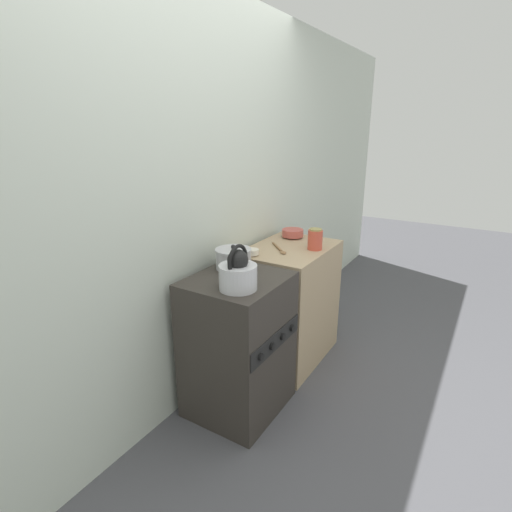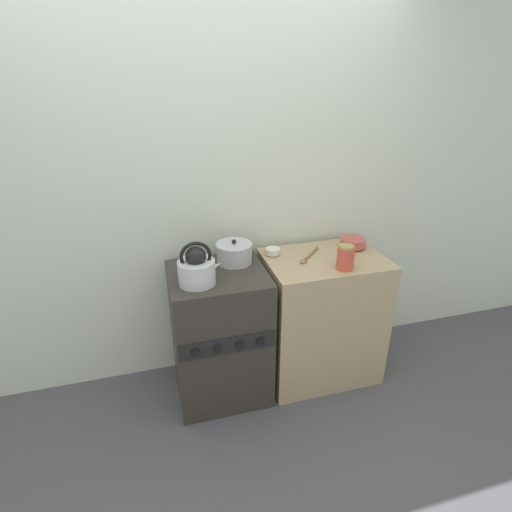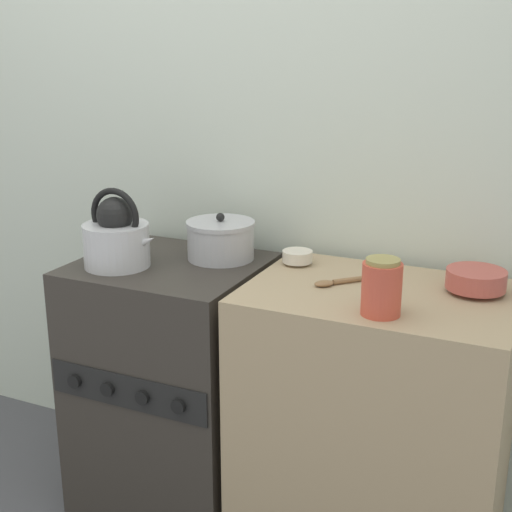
{
  "view_description": "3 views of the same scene",
  "coord_description": "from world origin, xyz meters",
  "px_view_note": "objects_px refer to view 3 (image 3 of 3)",
  "views": [
    {
      "loc": [
        -1.79,
        -0.96,
        1.72
      ],
      "look_at": [
        0.25,
        0.29,
        0.94
      ],
      "focal_mm": 28.0,
      "sensor_mm": 36.0,
      "label": 1
    },
    {
      "loc": [
        -0.34,
        -1.82,
        1.96
      ],
      "look_at": [
        0.25,
        0.29,
        0.94
      ],
      "focal_mm": 28.0,
      "sensor_mm": 36.0,
      "label": 2
    },
    {
      "loc": [
        1.17,
        -1.6,
        1.57
      ],
      "look_at": [
        0.3,
        0.29,
        0.93
      ],
      "focal_mm": 50.0,
      "sensor_mm": 36.0,
      "label": 3
    }
  ],
  "objects_px": {
    "kettle": "(117,238)",
    "small_ceramic_bowl": "(297,257)",
    "enamel_bowl": "(476,280)",
    "storage_jar": "(382,287)",
    "stove": "(173,386)",
    "cooking_pot": "(221,240)"
  },
  "relations": [
    {
      "from": "cooking_pot",
      "to": "enamel_bowl",
      "type": "relative_size",
      "value": 1.35
    },
    {
      "from": "kettle",
      "to": "storage_jar",
      "type": "distance_m",
      "value": 0.87
    },
    {
      "from": "stove",
      "to": "enamel_bowl",
      "type": "relative_size",
      "value": 5.28
    },
    {
      "from": "enamel_bowl",
      "to": "small_ceramic_bowl",
      "type": "relative_size",
      "value": 1.75
    },
    {
      "from": "enamel_bowl",
      "to": "stove",
      "type": "bearing_deg",
      "value": -173.4
    },
    {
      "from": "stove",
      "to": "storage_jar",
      "type": "bearing_deg",
      "value": -12.51
    },
    {
      "from": "cooking_pot",
      "to": "small_ceramic_bowl",
      "type": "relative_size",
      "value": 2.36
    },
    {
      "from": "kettle",
      "to": "small_ceramic_bowl",
      "type": "height_order",
      "value": "kettle"
    },
    {
      "from": "enamel_bowl",
      "to": "storage_jar",
      "type": "distance_m",
      "value": 0.34
    },
    {
      "from": "kettle",
      "to": "stove",
      "type": "bearing_deg",
      "value": 36.11
    },
    {
      "from": "enamel_bowl",
      "to": "storage_jar",
      "type": "relative_size",
      "value": 1.11
    },
    {
      "from": "kettle",
      "to": "storage_jar",
      "type": "bearing_deg",
      "value": -4.69
    },
    {
      "from": "enamel_bowl",
      "to": "small_ceramic_bowl",
      "type": "bearing_deg",
      "value": 176.4
    },
    {
      "from": "small_ceramic_bowl",
      "to": "enamel_bowl",
      "type": "bearing_deg",
      "value": -3.6
    },
    {
      "from": "stove",
      "to": "small_ceramic_bowl",
      "type": "relative_size",
      "value": 9.25
    },
    {
      "from": "stove",
      "to": "small_ceramic_bowl",
      "type": "distance_m",
      "value": 0.63
    },
    {
      "from": "stove",
      "to": "small_ceramic_bowl",
      "type": "xyz_separation_m",
      "value": [
        0.39,
        0.14,
        0.47
      ]
    },
    {
      "from": "small_ceramic_bowl",
      "to": "storage_jar",
      "type": "distance_m",
      "value": 0.47
    },
    {
      "from": "stove",
      "to": "storage_jar",
      "type": "relative_size",
      "value": 5.85
    },
    {
      "from": "stove",
      "to": "kettle",
      "type": "xyz_separation_m",
      "value": [
        -0.13,
        -0.09,
        0.53
      ]
    },
    {
      "from": "kettle",
      "to": "enamel_bowl",
      "type": "xyz_separation_m",
      "value": [
        1.07,
        0.2,
        -0.05
      ]
    },
    {
      "from": "stove",
      "to": "cooking_pot",
      "type": "xyz_separation_m",
      "value": [
        0.13,
        0.12,
        0.5
      ]
    }
  ]
}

